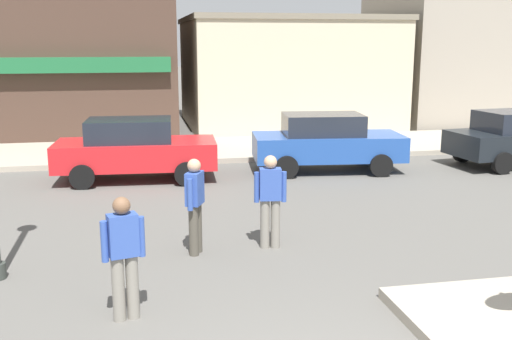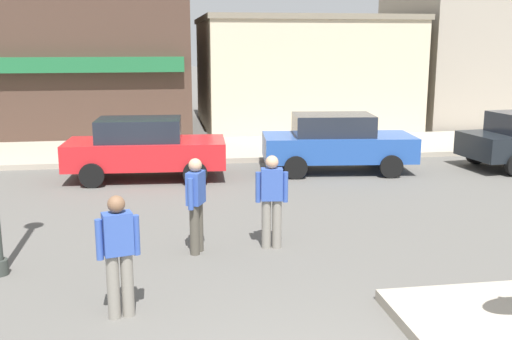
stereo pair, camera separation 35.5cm
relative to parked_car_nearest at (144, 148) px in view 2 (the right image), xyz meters
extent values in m
cube|color=#A89E8C|center=(1.84, 3.59, -0.74)|extent=(80.00, 4.00, 0.15)
cylinder|color=#333833|center=(-2.04, -6.24, -0.69)|extent=(0.24, 0.24, 0.24)
cube|color=red|center=(0.04, 0.00, -0.14)|extent=(4.10, 1.95, 0.66)
cube|color=#1E232D|center=(-0.11, 0.01, 0.47)|extent=(2.16, 1.52, 0.56)
cylinder|color=black|center=(1.33, 0.77, -0.51)|extent=(0.61, 0.22, 0.60)
cylinder|color=black|center=(1.22, -0.93, -0.51)|extent=(0.61, 0.22, 0.60)
cylinder|color=black|center=(-1.15, 0.92, -0.51)|extent=(0.61, 0.22, 0.60)
cylinder|color=black|center=(-1.25, -0.77, -0.51)|extent=(0.61, 0.22, 0.60)
cube|color=#234C9E|center=(5.14, 0.07, -0.14)|extent=(4.16, 2.12, 0.66)
cube|color=#1E232D|center=(4.99, 0.09, 0.47)|extent=(2.22, 1.61, 0.56)
cylinder|color=black|center=(6.46, 0.78, -0.51)|extent=(0.62, 0.24, 0.60)
cylinder|color=black|center=(6.28, -0.91, -0.51)|extent=(0.62, 0.24, 0.60)
cylinder|color=black|center=(4.00, 1.05, -0.51)|extent=(0.62, 0.24, 0.60)
cylinder|color=black|center=(3.81, -0.64, -0.51)|extent=(0.62, 0.24, 0.60)
cylinder|color=black|center=(9.39, 0.43, -0.51)|extent=(0.62, 0.24, 0.60)
cylinder|color=gray|center=(2.15, -5.68, -0.39)|extent=(0.16, 0.16, 0.85)
cylinder|color=gray|center=(2.33, -5.70, -0.39)|extent=(0.16, 0.16, 0.85)
cube|color=#3351A8|center=(2.24, -5.69, 0.31)|extent=(0.39, 0.26, 0.54)
sphere|color=tan|center=(2.24, -5.69, 0.69)|extent=(0.22, 0.22, 0.22)
cylinder|color=#3351A8|center=(2.01, -5.66, 0.26)|extent=(0.10, 0.10, 0.52)
cylinder|color=#3351A8|center=(2.47, -5.72, 0.26)|extent=(0.10, 0.10, 0.52)
cylinder|color=gray|center=(-0.23, -7.99, -0.39)|extent=(0.16, 0.16, 0.85)
cylinder|color=gray|center=(-0.06, -7.95, -0.39)|extent=(0.16, 0.16, 0.85)
cube|color=#3351A8|center=(-0.15, -7.97, 0.31)|extent=(0.40, 0.30, 0.54)
sphere|color=brown|center=(-0.15, -7.97, 0.69)|extent=(0.22, 0.22, 0.22)
cylinder|color=#3351A8|center=(-0.37, -8.02, 0.26)|extent=(0.11, 0.11, 0.52)
cylinder|color=#3351A8|center=(0.08, -7.91, 0.26)|extent=(0.11, 0.11, 0.52)
cylinder|color=#4C473D|center=(1.00, -5.65, -0.39)|extent=(0.16, 0.16, 0.85)
cylinder|color=#4C473D|center=(0.92, -5.81, -0.39)|extent=(0.16, 0.16, 0.85)
cube|color=#3351A8|center=(0.96, -5.73, 0.31)|extent=(0.35, 0.42, 0.54)
sphere|color=tan|center=(0.96, -5.73, 0.69)|extent=(0.22, 0.22, 0.22)
cylinder|color=#3351A8|center=(1.06, -5.52, 0.26)|extent=(0.12, 0.12, 0.52)
cylinder|color=#3351A8|center=(0.87, -5.94, 0.26)|extent=(0.12, 0.12, 0.52)
cube|color=#473328|center=(-3.56, 10.20, 3.09)|extent=(10.20, 9.22, 7.80)
cube|color=#1E6638|center=(-3.56, 5.44, 1.89)|extent=(9.69, 0.40, 0.50)
cube|color=beige|center=(6.17, 9.24, 1.30)|extent=(7.95, 7.55, 4.22)
cube|color=gray|center=(6.17, 9.24, 3.51)|extent=(8.10, 7.70, 0.20)
cube|color=#9E9384|center=(14.65, 9.03, 2.08)|extent=(8.08, 6.34, 5.77)
camera|label=1|loc=(0.08, -15.22, 2.66)|focal=42.00mm
camera|label=2|loc=(0.43, -15.29, 2.66)|focal=42.00mm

